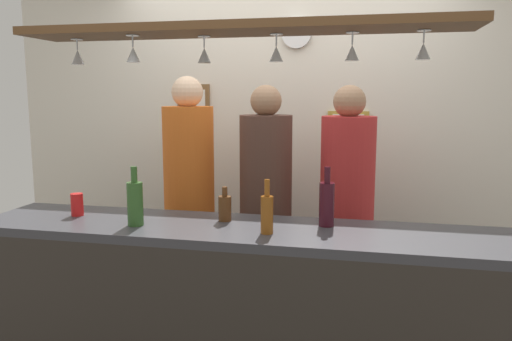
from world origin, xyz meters
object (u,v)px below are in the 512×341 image
Objects in this scene: bottle_champagne_green at (135,202)px; picture_frame_caricature at (194,106)px; bottle_wine_dark_red at (327,203)px; wall_clock at (296,33)px; bottle_beer_brown_stubby at (225,207)px; picture_frame_lower_pair at (348,123)px; person_middle_brown_shirt at (266,190)px; person_right_red_shirt at (347,193)px; bottle_beer_amber_tall at (267,213)px; person_left_orange_shirt at (189,181)px; drink_can at (77,205)px.

bottle_champagne_green is 1.57m from picture_frame_caricature.
bottle_wine_dark_red is 0.96m from bottle_champagne_green.
wall_clock is at bearing 104.79° from bottle_wine_dark_red.
bottle_beer_brown_stubby is 1.47m from picture_frame_lower_pair.
person_right_red_shirt is (0.52, 0.00, -0.00)m from person_middle_brown_shirt.
bottle_beer_brown_stubby is 1.67m from wall_clock.
picture_frame_lower_pair is (0.50, 0.61, 0.41)m from person_middle_brown_shirt.
bottle_champagne_green is at bearing -112.01° from wall_clock.
bottle_champagne_green is 1.36× the size of wall_clock.
person_right_red_shirt is 1.29m from wall_clock.
picture_frame_caricature is (-1.15, 1.30, 0.44)m from bottle_wine_dark_red.
picture_frame_lower_pair is at bearing 0.00° from picture_frame_caricature.
bottle_beer_amber_tall reaches higher than bottle_beer_brown_stubby.
bottle_beer_amber_tall is 0.76× the size of picture_frame_caricature.
person_left_orange_shirt reaches higher than picture_frame_caricature.
person_middle_brown_shirt is 0.82m from bottle_wine_dark_red.
person_middle_brown_shirt is at bearing 83.46° from bottle_beer_brown_stubby.
person_middle_brown_shirt is 5.03× the size of picture_frame_caricature.
drink_can is 0.55× the size of wall_clock.
picture_frame_lower_pair is 0.77m from wall_clock.
wall_clock reaches higher than bottle_beer_brown_stubby.
bottle_wine_dark_red is at bearing 11.63° from bottle_champagne_green.
picture_frame_lower_pair reaches higher than bottle_beer_amber_tall.
bottle_wine_dark_red is at bearing 36.88° from bottle_beer_amber_tall.
bottle_wine_dark_red is 1.00× the size of bottle_champagne_green.
person_middle_brown_shirt is 0.52m from person_right_red_shirt.
person_left_orange_shirt reaches higher than bottle_beer_amber_tall.
bottle_beer_amber_tall is at bearing -51.27° from person_left_orange_shirt.
person_left_orange_shirt is 1.05m from person_right_red_shirt.
drink_can is at bearing -135.53° from picture_frame_lower_pair.
wall_clock reaches higher than person_right_red_shirt.
picture_frame_lower_pair is at bearing 66.13° from bottle_beer_brown_stubby.
picture_frame_lower_pair is (0.05, 1.30, 0.32)m from bottle_wine_dark_red.
bottle_wine_dark_red is 1.36× the size of wall_clock.
person_middle_brown_shirt is 0.91m from bottle_beer_amber_tall.
picture_frame_caricature is 1.13× the size of picture_frame_lower_pair.
drink_can is (-0.37, -0.76, -0.01)m from person_left_orange_shirt.
bottle_beer_amber_tall is 1.57m from picture_frame_lower_pair.
person_left_orange_shirt is 14.50× the size of drink_can.
person_left_orange_shirt is 1.13m from bottle_beer_amber_tall.
picture_frame_lower_pair is (0.99, 1.49, 0.32)m from bottle_champagne_green.
bottle_beer_brown_stubby reaches higher than drink_can.
picture_frame_caricature is (-0.17, 0.61, 0.49)m from person_left_orange_shirt.
picture_frame_lower_pair is at bearing 44.47° from drink_can.
person_right_red_shirt is 5.02× the size of picture_frame_caricature.
wall_clock reaches higher than bottle_beer_amber_tall.
person_middle_brown_shirt is 9.50× the size of bottle_beer_brown_stubby.
wall_clock is (0.19, 1.30, 1.03)m from bottle_beer_brown_stubby.
picture_frame_caricature reaches higher than drink_can.
bottle_wine_dark_red is at bearing 0.85° from bottle_beer_brown_stubby.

